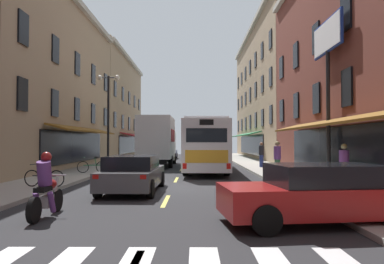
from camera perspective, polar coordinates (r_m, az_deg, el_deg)
The scene contains 17 objects.
ground_plane at distance 15.33m, azimuth -3.10°, elevation -8.92°, with size 34.80×80.00×0.10m, color #28282B.
lane_centre_dashes at distance 15.07m, azimuth -3.16°, elevation -8.83°, with size 0.14×73.90×0.01m.
sidewalk_left at distance 16.75m, azimuth -23.88°, elevation -7.74°, with size 3.00×80.00×0.14m, color #A39E93.
sidewalk_right at distance 16.07m, azimuth 18.63°, elevation -8.07°, with size 3.00×80.00×0.14m, color #A39E93.
billboard_sign at distance 18.02m, azimuth 20.69°, elevation 11.30°, with size 0.40×3.33×7.40m.
transit_bus at distance 24.01m, azimuth 2.18°, elevation -2.04°, with size 2.84×12.04×3.25m.
box_truck at distance 28.42m, azimuth -5.36°, elevation -1.46°, with size 2.51×8.33×3.75m.
sedan_near at distance 40.16m, azimuth -3.90°, elevation -3.24°, with size 2.05×4.66×1.41m.
sedan_mid at distance 9.01m, azimuth 19.39°, elevation -9.17°, with size 4.62×2.44×1.39m.
sedan_far at distance 14.05m, azimuth -9.34°, elevation -6.47°, with size 2.10×4.63×1.38m.
motorcycle_rider at distance 9.95m, azimuth -22.11°, elevation -8.41°, with size 0.62×2.07×1.66m.
bicycle_near at distance 15.45m, azimuth -22.35°, elevation -6.68°, with size 1.70×0.48×0.91m.
bicycle_mid at distance 21.44m, azimuth -15.48°, elevation -5.27°, with size 1.70×0.48×0.91m.
pedestrian_near at distance 14.87m, azimuth 22.94°, elevation -4.81°, with size 0.38×0.52×1.70m.
pedestrian_mid at distance 18.88m, azimuth 13.36°, elevation -4.07°, with size 0.36×0.36×1.80m.
pedestrian_far at distance 25.73m, azimuth 10.93°, elevation -3.48°, with size 0.36×0.36×1.73m.
street_lamp_twin at distance 23.63m, azimuth -13.12°, elevation 2.26°, with size 1.42×0.32×6.05m.
Camera 1 is at (0.95, -15.17, 1.92)m, focal length 33.69 mm.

